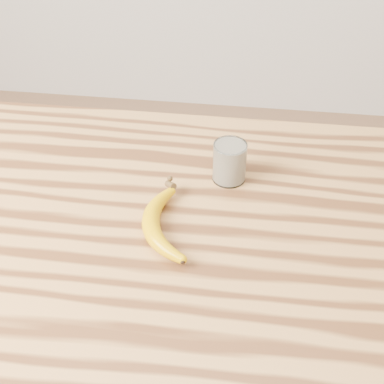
# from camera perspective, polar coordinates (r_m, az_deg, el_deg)

# --- Properties ---
(table) EXTENTS (1.20, 0.80, 0.90)m
(table) POSITION_cam_1_polar(r_m,az_deg,el_deg) (1.10, -1.58, -8.54)
(table) COLOR #A8763D
(table) RESTS_ON ground
(smoothie_glass) EXTENTS (0.07, 0.07, 0.09)m
(smoothie_glass) POSITION_cam_1_polar(r_m,az_deg,el_deg) (1.09, 4.03, 3.23)
(smoothie_glass) COLOR white
(smoothie_glass) RESTS_ON table
(banana) EXTENTS (0.17, 0.29, 0.03)m
(banana) POSITION_cam_1_polar(r_m,az_deg,el_deg) (0.99, -4.47, -3.56)
(banana) COLOR #CC9600
(banana) RESTS_ON table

